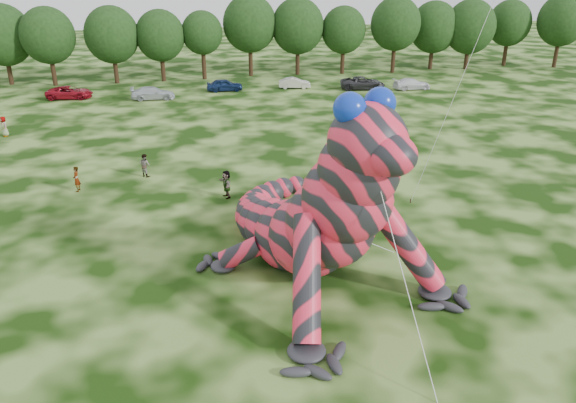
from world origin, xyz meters
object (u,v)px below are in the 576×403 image
(spectator_0, at_px, (77,179))
(spectator_4, at_px, (4,126))
(tree_6, at_px, (49,47))
(tree_15, at_px, (469,34))
(tree_10, at_px, (250,36))
(spectator_3, at_px, (385,121))
(tree_17, at_px, (560,31))
(inflatable_gecko, at_px, (293,174))
(car_4, at_px, (225,85))
(tree_9, at_px, (203,45))
(car_3, at_px, (153,93))
(car_7, at_px, (412,84))
(tree_14, at_px, (433,35))
(car_5, at_px, (295,83))
(spectator_2, at_px, (343,114))
(tree_13, at_px, (395,35))
(tree_16, at_px, (508,33))
(tree_12, at_px, (343,40))
(car_2, at_px, (69,93))
(tree_5, at_px, (4,45))
(tree_11, at_px, (298,37))
(spectator_1, at_px, (145,165))
(car_6, at_px, (363,83))
(tree_7, at_px, (113,45))
(spectator_5, at_px, (226,184))
(tree_8, at_px, (161,46))

(spectator_0, xyz_separation_m, spectator_4, (-8.29, 14.85, 0.02))
(tree_6, bearing_deg, spectator_0, -77.84)
(tree_6, bearing_deg, tree_15, 1.11)
(tree_10, xyz_separation_m, spectator_3, (8.66, -28.89, -4.44))
(tree_17, height_order, spectator_4, tree_17)
(tree_10, bearing_deg, inflatable_gecko, -95.03)
(car_4, bearing_deg, tree_9, 13.32)
(car_3, relative_size, car_7, 1.06)
(spectator_0, bearing_deg, spectator_4, -142.86)
(tree_14, xyz_separation_m, car_5, (-21.88, -9.36, -4.07))
(car_4, height_order, spectator_2, spectator_2)
(tree_13, height_order, tree_17, tree_17)
(tree_16, bearing_deg, tree_15, -167.07)
(tree_6, distance_m, car_7, 44.46)
(tree_12, relative_size, car_2, 1.78)
(tree_5, relative_size, tree_12, 1.09)
(tree_11, xyz_separation_m, car_3, (-19.06, -11.72, -4.33))
(tree_5, xyz_separation_m, car_4, (26.16, -9.05, -4.17))
(tree_11, relative_size, tree_14, 1.07)
(car_4, distance_m, spectator_1, 29.09)
(tree_5, relative_size, car_6, 1.82)
(inflatable_gecko, distance_m, spectator_2, 28.37)
(tree_7, xyz_separation_m, car_4, (13.11, -7.42, -4.01))
(tree_5, bearing_deg, car_3, -33.83)
(spectator_1, bearing_deg, tree_6, -25.49)
(tree_13, xyz_separation_m, car_3, (-32.40, -10.66, -4.36))
(car_2, bearing_deg, car_5, -82.42)
(tree_17, distance_m, spectator_1, 67.18)
(spectator_1, bearing_deg, car_4, -61.21)
(car_7, height_order, spectator_0, spectator_0)
(spectator_2, bearing_deg, tree_15, 142.05)
(tree_17, bearing_deg, tree_14, 173.64)
(tree_14, bearing_deg, spectator_3, -120.94)
(tree_17, distance_m, spectator_3, 45.11)
(tree_17, xyz_separation_m, spectator_4, (-69.75, -22.45, -4.26))
(spectator_5, distance_m, spectator_1, 7.44)
(inflatable_gecko, height_order, tree_17, tree_17)
(car_5, bearing_deg, tree_17, -70.26)
(car_2, bearing_deg, car_4, -81.56)
(tree_10, xyz_separation_m, car_6, (12.19, -11.32, -4.50))
(tree_10, xyz_separation_m, tree_16, (38.05, 0.79, -0.57))
(car_3, relative_size, spectator_4, 2.71)
(tree_10, distance_m, spectator_3, 30.49)
(tree_8, distance_m, tree_11, 18.05)
(inflatable_gecko, height_order, tree_11, tree_11)
(car_2, bearing_deg, tree_16, -73.90)
(tree_12, xyz_separation_m, car_3, (-25.28, -11.27, -3.79))
(tree_15, bearing_deg, tree_10, 178.51)
(tree_9, bearing_deg, tree_17, -0.77)
(car_7, height_order, spectator_5, spectator_5)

